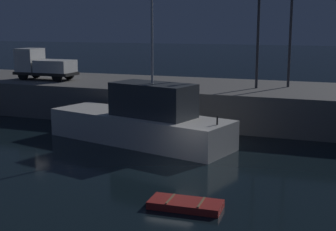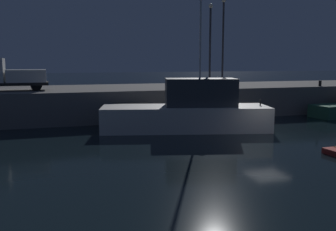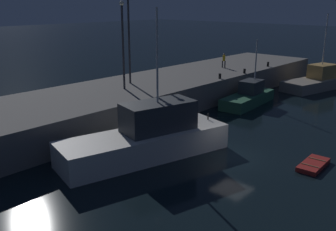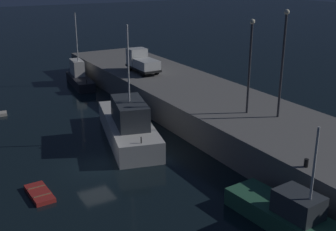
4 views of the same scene
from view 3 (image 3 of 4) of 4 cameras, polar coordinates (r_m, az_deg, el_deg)
ground_plane at (r=27.63m, az=9.79°, el=-6.21°), size 320.00×320.00×0.00m
pier_quay at (r=36.26m, az=-9.05°, el=1.62°), size 66.33×10.18×2.69m
fishing_boat_blue at (r=41.78m, az=11.94°, el=2.79°), size 8.22×3.23×6.78m
fishing_boat_white at (r=52.04m, az=21.43°, el=4.85°), size 10.43×5.47×9.29m
fishing_boat_orange at (r=27.06m, az=-2.97°, el=-3.32°), size 12.85×6.58×10.31m
dinghy_orange_near at (r=27.49m, az=20.92°, el=-6.89°), size 3.05×1.46×0.34m
lamp_post_west at (r=35.80m, az=-6.78°, el=11.34°), size 0.44×0.44×8.03m
lamp_post_east at (r=38.36m, az=-5.88°, el=12.38°), size 0.44×0.44×8.89m
dockworker at (r=48.53m, az=8.36°, el=8.28°), size 0.40×0.46×1.78m
bollard_west at (r=41.53m, az=7.77°, el=5.87°), size 0.28×0.28×0.54m
bollard_central at (r=50.59m, az=14.73°, el=7.42°), size 0.28×0.28×0.58m
bollard_east at (r=45.11m, az=11.37°, el=6.53°), size 0.28×0.28×0.52m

